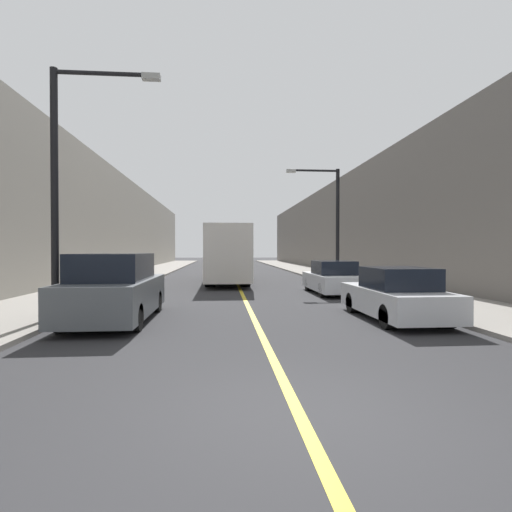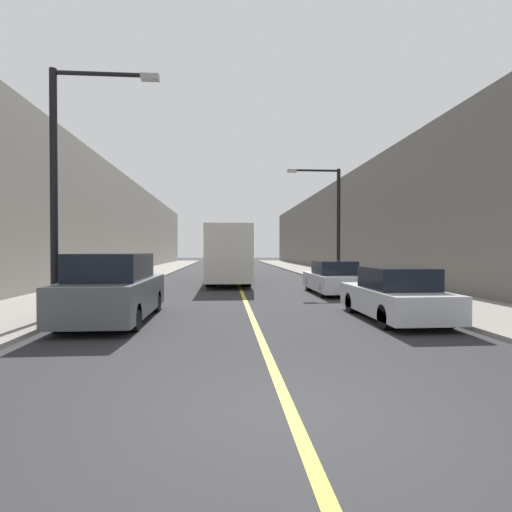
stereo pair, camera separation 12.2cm
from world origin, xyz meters
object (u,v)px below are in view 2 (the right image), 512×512
object	(u,v)px
street_lamp_left	(65,173)
street_lamp_right	(333,216)
car_right_near	(395,296)
car_right_mid	(333,279)
parked_suv_left	(114,290)
bus	(228,253)

from	to	relation	value
street_lamp_left	street_lamp_right	world-z (taller)	street_lamp_left
car_right_near	car_right_mid	distance (m)	6.65
street_lamp_right	street_lamp_left	bearing A→B (deg)	-135.38
street_lamp_right	parked_suv_left	bearing A→B (deg)	-131.10
parked_suv_left	street_lamp_left	size ratio (longest dim) A/B	0.72
car_right_mid	street_lamp_right	size ratio (longest dim) A/B	0.69
bus	car_right_mid	size ratio (longest dim) A/B	2.65
bus	street_lamp_right	size ratio (longest dim) A/B	1.84
car_right_mid	street_lamp_left	bearing A→B (deg)	-146.34
bus	car_right_mid	xyz separation A→B (m)	(4.63, -7.42, -1.09)
bus	parked_suv_left	distance (m)	14.07
car_right_near	street_lamp_right	xyz separation A→B (m)	(1.16, 10.68, 3.15)
bus	car_right_mid	distance (m)	8.82
street_lamp_left	parked_suv_left	bearing A→B (deg)	-5.27
street_lamp_right	car_right_mid	bearing A→B (deg)	-105.19
car_right_mid	parked_suv_left	bearing A→B (deg)	-141.57
bus	parked_suv_left	xyz separation A→B (m)	(-3.24, -13.67, -0.89)
car_right_mid	street_lamp_left	distance (m)	11.56
bus	car_right_near	xyz separation A→B (m)	(4.56, -14.07, -1.09)
car_right_near	street_lamp_left	distance (m)	9.76
car_right_mid	street_lamp_left	world-z (taller)	street_lamp_left
car_right_near	street_lamp_right	size ratio (longest dim) A/B	0.68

